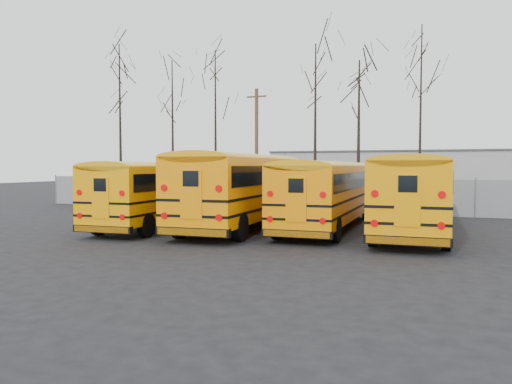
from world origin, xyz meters
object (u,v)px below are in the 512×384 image
at_px(bus_c, 326,189).
at_px(bus_b, 244,184).
at_px(utility_pole_left, 257,146).
at_px(bus_a, 164,188).
at_px(bus_d, 414,188).

bearing_deg(bus_c, bus_b, -170.82).
bearing_deg(bus_c, utility_pole_left, 122.83).
distance_m(bus_a, bus_c, 7.24).
xyz_separation_m(bus_b, bus_d, (7.11, 0.40, -0.09)).
distance_m(bus_b, utility_pole_left, 12.34).
height_order(bus_a, utility_pole_left, utility_pole_left).
distance_m(bus_c, utility_pole_left, 13.34).
distance_m(bus_a, bus_d, 10.77).
relative_size(bus_d, utility_pole_left, 1.43).
bearing_deg(utility_pole_left, bus_b, -68.60).
relative_size(bus_b, utility_pole_left, 1.51).
relative_size(bus_b, bus_d, 1.05).
distance_m(bus_a, utility_pole_left, 12.50).
xyz_separation_m(bus_a, bus_c, (7.12, 1.32, 0.02)).
height_order(bus_c, utility_pole_left, utility_pole_left).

